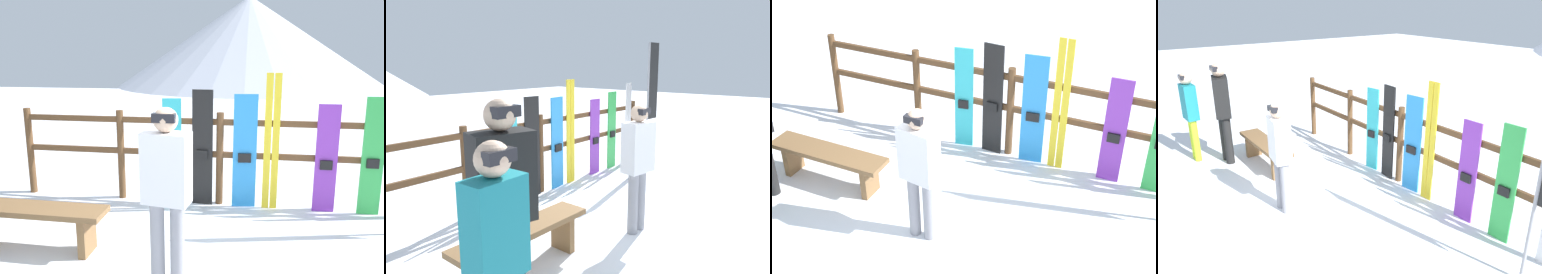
% 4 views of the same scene
% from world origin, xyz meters
% --- Properties ---
extents(ground_plane, '(40.00, 40.00, 0.00)m').
position_xyz_m(ground_plane, '(0.00, 0.00, 0.00)').
color(ground_plane, white).
extents(fence, '(5.68, 0.10, 1.27)m').
position_xyz_m(fence, '(0.00, 2.02, 0.75)').
color(fence, brown).
rests_on(fence, ground).
extents(bench, '(1.56, 0.36, 0.47)m').
position_xyz_m(bench, '(-1.80, 0.46, 0.36)').
color(bench, brown).
rests_on(bench, ground).
extents(person_white, '(0.42, 0.27, 1.59)m').
position_xyz_m(person_white, '(-0.28, 0.06, 0.93)').
color(person_white, gray).
rests_on(person_white, ground).
extents(person_teal, '(0.38, 0.22, 1.65)m').
position_xyz_m(person_teal, '(-2.85, -0.49, 0.98)').
color(person_teal, '#B7D826').
rests_on(person_teal, ground).
extents(person_black, '(0.51, 0.37, 1.83)m').
position_xyz_m(person_black, '(-2.42, -0.03, 1.06)').
color(person_black, black).
rests_on(person_black, ground).
extents(snowboard_cyan, '(0.25, 0.08, 1.45)m').
position_xyz_m(snowboard_cyan, '(-0.64, 1.96, 0.72)').
color(snowboard_cyan, '#2DBFCC').
rests_on(snowboard_cyan, ground).
extents(snowboard_black_stripe, '(0.28, 0.07, 1.58)m').
position_xyz_m(snowboard_black_stripe, '(-0.23, 1.96, 0.78)').
color(snowboard_black_stripe, black).
rests_on(snowboard_black_stripe, ground).
extents(snowboard_blue, '(0.31, 0.08, 1.53)m').
position_xyz_m(snowboard_blue, '(0.33, 1.96, 0.76)').
color(snowboard_blue, '#288CE0').
rests_on(snowboard_blue, ground).
extents(ski_pair_yellow, '(0.20, 0.02, 1.80)m').
position_xyz_m(ski_pair_yellow, '(0.68, 1.97, 0.90)').
color(ski_pair_yellow, yellow).
rests_on(ski_pair_yellow, ground).
extents(snowboard_purple, '(0.28, 0.06, 1.42)m').
position_xyz_m(snowboard_purple, '(1.37, 1.96, 0.70)').
color(snowboard_purple, purple).
rests_on(snowboard_purple, ground).
extents(snowboard_green, '(0.27, 0.06, 1.52)m').
position_xyz_m(snowboard_green, '(1.93, 1.96, 0.75)').
color(snowboard_green, green).
rests_on(snowboard_green, ground).
extents(ski_pair_white, '(0.20, 0.02, 1.66)m').
position_xyz_m(ski_pair_white, '(2.53, 1.97, 0.83)').
color(ski_pair_white, white).
rests_on(ski_pair_white, ground).
extents(rental_flag, '(0.40, 0.04, 2.46)m').
position_xyz_m(rental_flag, '(2.64, 1.51, 1.53)').
color(rental_flag, '#99999E').
rests_on(rental_flag, ground).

